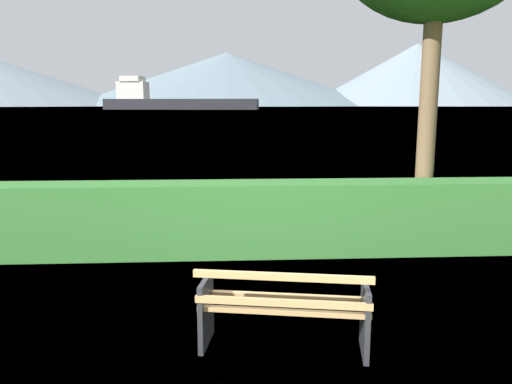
# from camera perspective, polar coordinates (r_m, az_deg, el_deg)

# --- Properties ---
(ground_plane) EXTENTS (1400.00, 1400.00, 0.00)m
(ground_plane) POSITION_cam_1_polar(r_m,az_deg,el_deg) (5.12, 3.20, -17.32)
(ground_plane) COLOR olive
(water_surface) EXTENTS (620.00, 620.00, 0.00)m
(water_surface) POSITION_cam_1_polar(r_m,az_deg,el_deg) (313.19, -3.19, 9.63)
(water_surface) COLOR #7A99A8
(water_surface) RESTS_ON ground_plane
(park_bench) EXTENTS (1.69, 0.84, 0.87)m
(park_bench) POSITION_cam_1_polar(r_m,az_deg,el_deg) (4.89, 3.21, -13.22)
(park_bench) COLOR tan
(park_bench) RESTS_ON ground_plane
(hedge_row) EXTENTS (13.26, 0.71, 1.15)m
(hedge_row) POSITION_cam_1_polar(r_m,az_deg,el_deg) (7.86, 0.70, -3.02)
(hedge_row) COLOR #387A33
(hedge_row) RESTS_ON ground_plane
(cargo_ship_large) EXTENTS (64.30, 18.93, 13.52)m
(cargo_ship_large) POSITION_cam_1_polar(r_m,az_deg,el_deg) (212.54, -9.88, 10.31)
(cargo_ship_large) COLOR #232328
(cargo_ship_large) RESTS_ON water_surface
(distant_hills) EXTENTS (774.38, 406.21, 68.52)m
(distant_hills) POSITION_cam_1_polar(r_m,az_deg,el_deg) (583.30, -7.80, 12.77)
(distant_hills) COLOR gray
(distant_hills) RESTS_ON ground_plane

